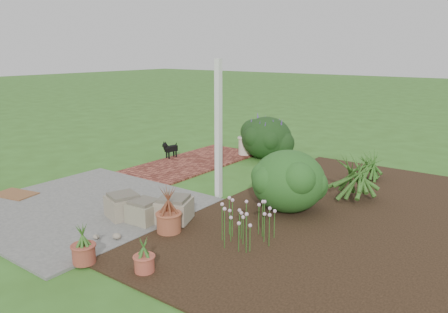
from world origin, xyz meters
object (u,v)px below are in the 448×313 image
Objects in this scene: cream_ceramic_urn at (245,146)px; evergreen_shrub at (288,179)px; stone_trough_near at (124,207)px; black_dog at (170,148)px.

evergreen_shrub reaches higher than cream_ceramic_urn.
cream_ceramic_urn is (-0.84, 4.71, 0.06)m from stone_trough_near.
stone_trough_near is 0.40× the size of evergreen_shrub.
stone_trough_near is 1.05× the size of black_dog.
evergreen_shrub is (1.93, 1.90, 0.35)m from stone_trough_near.
black_dog is at bearing -132.23° from cream_ceramic_urn.
stone_trough_near is at bearing -48.26° from black_dog.
stone_trough_near is 3.92m from black_dog.
evergreen_shrub is at bearing -45.49° from cream_ceramic_urn.
stone_trough_near is at bearing -135.50° from evergreen_shrub.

